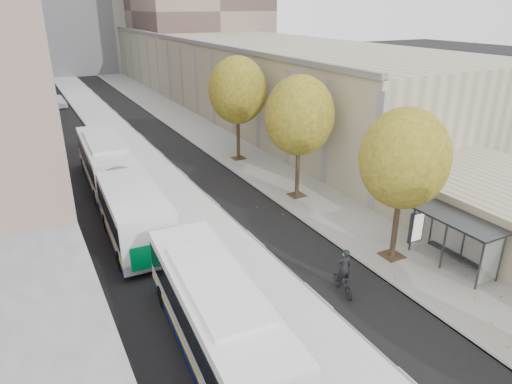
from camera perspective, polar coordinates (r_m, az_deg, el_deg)
bus_platform at (r=39.40m, az=-14.64°, el=4.14°), size 4.25×150.00×0.15m
sidewalk at (r=41.79m, az=-3.93°, el=5.80°), size 4.75×150.00×0.08m
building_tan at (r=71.64m, az=-5.22°, el=15.92°), size 18.00×92.00×8.00m
bus_shelter at (r=23.78m, az=24.17°, el=-3.86°), size 1.90×4.40×2.53m
tree_c at (r=22.40m, az=18.02°, el=3.97°), size 4.20×4.20×7.28m
tree_d at (r=29.07m, az=5.46°, el=9.46°), size 4.40×4.40×7.60m
tree_e at (r=36.74m, az=-2.33°, el=12.59°), size 4.60×4.60×7.92m
bus_far at (r=29.93m, az=-17.08°, el=1.39°), size 3.48×18.74×3.11m
cyclist at (r=20.73m, az=10.89°, el=-10.41°), size 0.75×1.78×2.20m
distant_car at (r=63.47m, az=-23.52°, el=10.39°), size 1.90×4.37×1.47m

